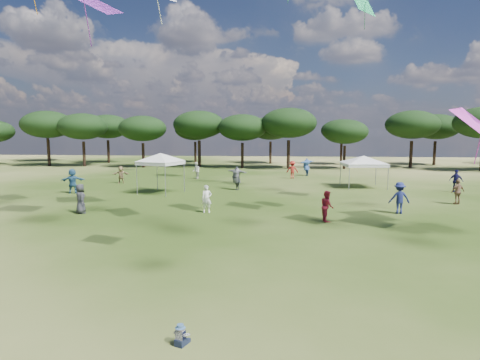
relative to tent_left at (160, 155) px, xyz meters
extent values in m
cylinder|color=black|center=(-22.41, 22.68, -1.13)|extent=(0.40, 0.40, 3.49)
ellipsoid|color=black|center=(-22.41, 22.68, 2.72)|extent=(6.79, 6.79, 3.66)
cylinder|color=black|center=(-17.26, 22.40, -1.22)|extent=(0.38, 0.38, 3.32)
ellipsoid|color=black|center=(-17.26, 22.40, 2.43)|extent=(6.44, 6.44, 3.47)
cylinder|color=black|center=(-8.86, 21.69, -1.30)|extent=(0.36, 0.36, 3.14)
ellipsoid|color=black|center=(-8.86, 21.69, 2.16)|extent=(6.11, 6.11, 3.29)
cylinder|color=black|center=(-1.74, 23.20, -1.14)|extent=(0.40, 0.40, 3.46)
ellipsoid|color=black|center=(-1.74, 23.20, 2.67)|extent=(6.73, 6.73, 3.63)
cylinder|color=black|center=(4.07, 22.02, -1.27)|extent=(0.37, 0.37, 3.21)
ellipsoid|color=black|center=(4.07, 22.02, 2.26)|extent=(6.24, 6.24, 3.36)
cylinder|color=black|center=(9.91, 21.56, -1.10)|extent=(0.41, 0.41, 3.56)
ellipsoid|color=black|center=(9.91, 21.56, 2.82)|extent=(6.91, 6.91, 3.73)
cylinder|color=black|center=(16.85, 21.90, -1.43)|extent=(0.33, 0.33, 2.88)
ellipsoid|color=black|center=(16.85, 21.90, 1.74)|extent=(5.60, 5.60, 3.02)
cylinder|color=black|center=(25.61, 24.36, -1.15)|extent=(0.39, 0.39, 3.44)
ellipsoid|color=black|center=(25.61, 24.36, 2.63)|extent=(6.69, 6.69, 3.60)
cylinder|color=black|center=(-27.44, 30.95, -1.06)|extent=(0.41, 0.41, 3.62)
ellipsoid|color=black|center=(-27.44, 30.95, 2.92)|extent=(7.03, 7.03, 3.79)
cylinder|color=black|center=(-16.75, 28.96, -1.19)|extent=(0.39, 0.39, 3.37)
ellipsoid|color=black|center=(-16.75, 28.96, 2.52)|extent=(6.54, 6.54, 3.53)
cylinder|color=black|center=(-3.87, 30.70, -1.32)|extent=(0.36, 0.36, 3.11)
ellipsoid|color=black|center=(-3.87, 30.70, 2.11)|extent=(6.05, 6.05, 3.26)
cylinder|color=black|center=(7.48, 29.91, -1.28)|extent=(0.37, 0.37, 3.20)
ellipsoid|color=black|center=(7.48, 29.91, 2.24)|extent=(6.21, 6.21, 3.35)
cylinder|color=black|center=(17.48, 28.73, -1.38)|extent=(0.34, 0.34, 2.99)
ellipsoid|color=black|center=(17.48, 28.73, 1.91)|extent=(5.81, 5.81, 3.13)
cylinder|color=black|center=(30.27, 29.13, -1.22)|extent=(0.38, 0.38, 3.31)
ellipsoid|color=black|center=(30.27, 29.13, 2.42)|extent=(6.43, 6.43, 3.47)
cylinder|color=gray|center=(-1.58, -0.78, -1.71)|extent=(0.06, 0.06, 2.33)
cylinder|color=gray|center=(0.78, -1.58, -1.71)|extent=(0.06, 0.06, 2.33)
cylinder|color=gray|center=(-0.78, 1.58, -1.71)|extent=(0.06, 0.06, 2.33)
cylinder|color=gray|center=(1.58, 0.78, -1.71)|extent=(0.06, 0.06, 2.33)
cube|color=white|center=(0.00, 0.00, -0.60)|extent=(3.35, 3.35, 0.25)
pyramid|color=white|center=(0.00, 0.00, 0.13)|extent=(5.11, 5.11, 0.60)
cylinder|color=gray|center=(14.28, 3.11, -1.90)|extent=(0.06, 0.06, 1.95)
cylinder|color=gray|center=(17.32, 3.34, -1.90)|extent=(0.06, 0.06, 1.95)
cylinder|color=gray|center=(14.04, 6.15, -1.90)|extent=(0.06, 0.06, 1.95)
cylinder|color=gray|center=(17.08, 6.38, -1.90)|extent=(0.06, 0.06, 1.95)
cube|color=white|center=(15.68, 4.75, -0.98)|extent=(3.45, 3.45, 0.25)
pyramid|color=white|center=(15.68, 4.75, -0.25)|extent=(6.51, 6.51, 0.60)
cube|color=#151C31|center=(6.71, -21.05, -2.80)|extent=(0.26, 0.26, 0.15)
cube|color=#151C31|center=(6.70, -20.89, -2.83)|extent=(0.13, 0.20, 0.08)
cube|color=#151C31|center=(6.83, -20.94, -2.83)|extent=(0.13, 0.20, 0.08)
cube|color=white|center=(6.71, -21.05, -2.63)|extent=(0.23, 0.19, 0.20)
cylinder|color=white|center=(6.62, -20.96, -2.63)|extent=(0.13, 0.20, 0.12)
cylinder|color=white|center=(6.84, -21.04, -2.63)|extent=(0.13, 0.20, 0.12)
sphere|color=#E0B293|center=(6.71, -21.05, -2.49)|extent=(0.14, 0.14, 0.14)
cone|color=#4C84B3|center=(6.71, -21.05, -2.46)|extent=(0.23, 0.23, 0.02)
cylinder|color=#4C84B3|center=(6.71, -21.05, -2.43)|extent=(0.15, 0.15, 0.06)
imported|color=white|center=(4.70, -6.88, -2.09)|extent=(0.66, 0.53, 1.57)
imported|color=#8B634B|center=(20.01, -2.75, -2.08)|extent=(1.01, 0.67, 1.59)
imported|color=#2A5780|center=(-6.53, -0.74, -1.94)|extent=(1.81, 1.01, 1.86)
imported|color=#2E2E34|center=(-2.28, -7.82, -2.04)|extent=(0.93, 0.97, 1.67)
imported|color=silver|center=(0.70, 9.45, -2.05)|extent=(0.95, 1.01, 1.65)
imported|color=navy|center=(15.48, -6.10, -1.99)|extent=(1.17, 0.70, 1.77)
imported|color=#A4221B|center=(10.07, 10.66, -2.00)|extent=(1.15, 0.70, 1.75)
imported|color=#2B4982|center=(11.62, 13.37, -1.94)|extent=(1.93, 2.19, 1.87)
imported|color=navy|center=(22.18, 2.70, -2.02)|extent=(1.03, 0.97, 1.71)
imported|color=#4A4B4F|center=(5.42, 2.26, -1.95)|extent=(2.08, 2.02, 1.85)
imported|color=maroon|center=(11.22, -8.53, -2.08)|extent=(0.71, 0.85, 1.59)
imported|color=#927A4F|center=(-5.32, 5.46, -2.09)|extent=(1.52, 0.79, 1.56)
plane|color=#E439CB|center=(16.91, -11.03, 2.07)|extent=(2.46, 2.32, 1.40)
plane|color=#782594|center=(0.81, -11.81, 7.15)|extent=(2.02, 2.16, 1.57)
plane|color=#1F9C57|center=(14.31, -0.04, 10.20)|extent=(1.91, 2.10, 1.84)
camera|label=1|loc=(8.76, -28.95, 1.65)|focal=30.00mm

